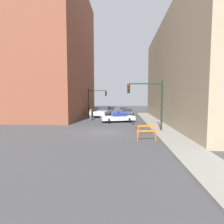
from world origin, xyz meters
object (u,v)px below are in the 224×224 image
(pedestrian_corner, at_px, (91,114))
(traffic_light_far, at_px, (94,98))
(police_car, at_px, (118,117))
(pedestrian_crossing, at_px, (90,115))
(barrier_front, at_px, (147,134))
(white_truck, at_px, (103,112))
(parked_car_near, at_px, (127,112))
(barrier_mid, at_px, (146,128))
(parked_car_mid, at_px, (124,110))
(traffic_light_near, at_px, (150,97))

(pedestrian_corner, bearing_deg, traffic_light_far, 128.11)
(police_car, relative_size, pedestrian_crossing, 3.03)
(police_car, xyz_separation_m, barrier_front, (2.60, -11.02, -0.11))
(traffic_light_far, height_order, pedestrian_crossing, traffic_light_far)
(police_car, xyz_separation_m, white_truck, (-3.01, 7.53, 0.18))
(pedestrian_crossing, bearing_deg, pedestrian_corner, -12.64)
(parked_car_near, relative_size, barrier_mid, 2.78)
(parked_car_near, height_order, pedestrian_corner, pedestrian_corner)
(pedestrian_corner, distance_m, barrier_mid, 13.78)
(parked_car_mid, xyz_separation_m, pedestrian_crossing, (-5.08, -15.58, 0.19))
(traffic_light_near, bearing_deg, pedestrian_corner, 129.14)
(white_truck, xyz_separation_m, barrier_mid, (5.89, -15.98, -0.29))
(police_car, height_order, parked_car_near, police_car)
(white_truck, relative_size, pedestrian_crossing, 3.39)
(white_truck, bearing_deg, parked_car_mid, 75.23)
(barrier_mid, bearing_deg, police_car, 108.84)
(pedestrian_corner, bearing_deg, pedestrian_crossing, -45.10)
(pedestrian_crossing, bearing_deg, barrier_mid, -163.40)
(traffic_light_near, bearing_deg, traffic_light_far, 120.86)
(parked_car_near, bearing_deg, white_truck, -150.98)
(pedestrian_corner, relative_size, barrier_front, 1.04)
(traffic_light_far, relative_size, white_truck, 0.92)
(traffic_light_near, bearing_deg, white_truck, 114.72)
(traffic_light_near, relative_size, barrier_mid, 3.25)
(pedestrian_crossing, distance_m, barrier_mid, 11.95)
(police_car, bearing_deg, traffic_light_far, 17.91)
(parked_car_mid, distance_m, pedestrian_crossing, 16.39)
(parked_car_near, height_order, barrier_front, parked_car_near)
(parked_car_mid, relative_size, pedestrian_crossing, 2.64)
(police_car, xyz_separation_m, parked_car_mid, (0.85, 16.73, -0.05))
(parked_car_mid, height_order, barrier_mid, parked_car_mid)
(traffic_light_far, bearing_deg, barrier_mid, -64.12)
(pedestrian_crossing, height_order, barrier_front, pedestrian_crossing)
(police_car, distance_m, parked_car_near, 10.79)
(traffic_light_far, xyz_separation_m, white_truck, (1.51, 0.73, -2.49))
(parked_car_near, relative_size, pedestrian_corner, 2.69)
(traffic_light_far, bearing_deg, traffic_light_near, -59.14)
(traffic_light_near, distance_m, white_truck, 15.82)
(pedestrian_crossing, distance_m, pedestrian_corner, 2.06)
(parked_car_near, xyz_separation_m, barrier_front, (1.05, -21.70, -0.06))
(parked_car_mid, bearing_deg, police_car, -90.27)
(white_truck, xyz_separation_m, parked_car_mid, (3.86, 9.20, -0.23))
(traffic_light_near, xyz_separation_m, traffic_light_far, (-8.03, 13.44, -0.13))
(traffic_light_far, bearing_deg, pedestrian_corner, -89.52)
(white_truck, distance_m, barrier_front, 19.38)
(pedestrian_crossing, xyz_separation_m, pedestrian_corner, (-0.26, 2.04, 0.00))
(traffic_light_far, height_order, barrier_front, traffic_light_far)
(parked_car_near, distance_m, barrier_front, 21.72)
(traffic_light_near, xyz_separation_m, pedestrian_crossing, (-7.74, 7.79, -2.67))
(traffic_light_far, bearing_deg, police_car, -56.41)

